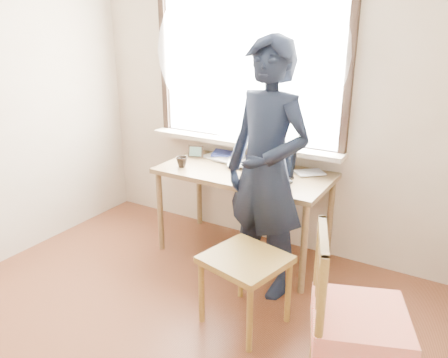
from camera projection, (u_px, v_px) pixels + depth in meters
The scene contains 13 objects.
room_shell at pixel (114, 87), 2.19m from camera, with size 3.52×4.02×2.61m.
desk at pixel (244, 180), 3.67m from camera, with size 1.44×0.72×0.77m.
laptop at pixel (270, 170), 3.48m from camera, with size 0.38×0.31×0.24m.
mug_white at pixel (239, 157), 3.86m from camera, with size 0.12×0.12×0.09m, color white.
mug_dark at pixel (182, 162), 3.73m from camera, with size 0.10×0.10×0.09m, color black.
mouse at pixel (287, 181), 3.35m from camera, with size 0.10×0.07×0.04m, color black.
desk_clutter at pixel (218, 157), 3.96m from camera, with size 0.92×0.55×0.04m.
book_a at pixel (221, 157), 3.99m from camera, with size 0.19×0.26×0.02m, color white.
book_b at pixel (306, 170), 3.65m from camera, with size 0.17×0.23×0.02m, color white.
picture_frame at pixel (196, 152), 3.97m from camera, with size 0.14×0.06×0.11m.
work_chair at pixel (245, 267), 2.87m from camera, with size 0.58×0.57×0.50m.
side_chair at pixel (355, 327), 2.14m from camera, with size 0.59×0.60×1.02m.
person at pixel (267, 171), 3.11m from camera, with size 0.69×0.45×1.88m, color black.
Camera 1 is at (1.59, -1.42, 1.94)m, focal length 35.00 mm.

